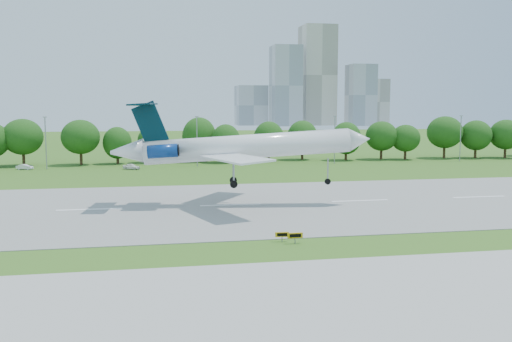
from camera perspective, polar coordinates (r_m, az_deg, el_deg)
name	(u,v)px	position (r m, az deg, el deg)	size (l,w,h in m)	color
ground	(443,238)	(66.45, 18.21, -6.35)	(600.00, 600.00, 0.00)	#346019
runway	(360,201)	(88.71, 10.38, -2.97)	(400.00, 45.00, 0.08)	gray
tree_line	(269,138)	(152.17, 1.29, 3.31)	(288.40, 8.40, 10.40)	#382314
light_poles	(267,140)	(141.87, 1.15, 3.16)	(175.90, 0.25, 12.19)	gray
skyline	(313,87)	(466.54, 5.71, 8.31)	(127.00, 52.00, 80.00)	#B2B2B7
airliner	(234,146)	(82.96, -2.21, 2.47)	(38.11, 27.49, 12.44)	white
taxi_sign_left	(282,235)	(61.22, 2.62, -6.38)	(1.48, 0.30, 1.04)	gray
taxi_sign_centre	(295,236)	(60.47, 3.93, -6.47)	(1.64, 0.22, 1.15)	gray
service_vehicle_a	(25,167)	(142.02, -22.13, 0.38)	(1.31, 3.76, 1.24)	silver
service_vehicle_b	(131,167)	(134.96, -12.35, 0.44)	(1.61, 4.00, 1.36)	white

